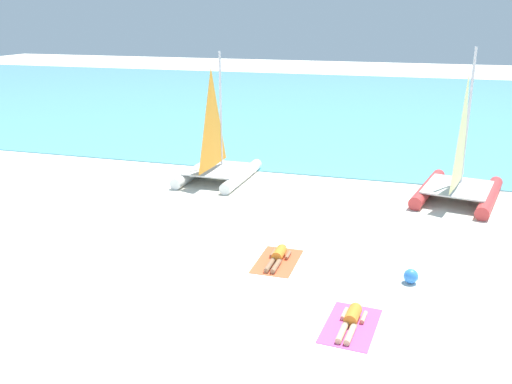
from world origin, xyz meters
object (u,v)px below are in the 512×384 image
Objects in this scene: beach_ball at (411,276)px; sunbather_left at (278,256)px; towel_left at (277,261)px; towel_right at (351,326)px; sailboat_white at (217,162)px; sunbather_right at (352,319)px; sailboat_red at (459,179)px.

sunbather_left is at bearing 174.79° from beach_ball.
towel_right is (2.43, -2.81, 0.00)m from towel_left.
sailboat_white is 12.00m from sunbather_right.
sailboat_red is 7.60m from beach_ball.
sunbather_left reaches higher than towel_right.
sailboat_red is at bearing 55.21° from towel_left.
sailboat_white is 3.30× the size of sunbather_right.
towel_left and towel_right have the same top height.
sunbather_right reaches higher than towel_left.
sunbather_right is at bearing 85.56° from towel_right.
beach_ball is (-1.38, -7.45, -0.63)m from sailboat_red.
beach_ball is at bearing -89.14° from sailboat_red.
sailboat_red is at bearing 55.23° from sunbather_left.
sunbather_left is 3.71m from sunbather_right.
beach_ball reaches higher than towel_left.
sailboat_red is at bearing 79.98° from sunbather_right.
sunbather_right is at bearing -115.50° from beach_ball.
sailboat_red reaches higher than sunbather_right.
towel_left is 1.21× the size of sunbather_right.
beach_ball is (8.06, -7.34, -0.58)m from sailboat_white.
sailboat_red is 3.52× the size of sunbather_left.
sailboat_white is 8.39m from towel_left.
beach_ball reaches higher than sunbather_right.
beach_ball is (3.62, -0.26, 0.18)m from towel_left.
towel_right is 0.14m from sunbather_right.
sunbather_left is at bearing 89.74° from towel_left.
sunbather_left is (4.44, -7.01, -0.64)m from sailboat_white.
sunbather_left and sunbather_right have the same top height.
sunbather_left reaches higher than towel_left.
sailboat_red is 8.72m from sunbather_left.
sailboat_white is 3.32× the size of sunbather_left.
sunbather_right is at bearing -48.80° from sunbather_left.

